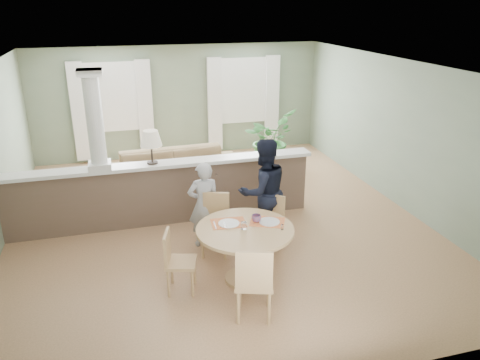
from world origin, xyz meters
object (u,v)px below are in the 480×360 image
object	(u,v)px
sofa	(175,172)
child_person	(204,205)
houseplant	(269,139)
chair_far_boy	(216,221)
chair_far_man	(270,221)
chair_side	(176,259)
man_person	(263,191)
chair_near	(254,280)
dining_table	(245,239)

from	to	relation	value
sofa	child_person	bearing A→B (deg)	-90.07
houseplant	child_person	bearing A→B (deg)	-123.74
chair_far_boy	chair_far_man	world-z (taller)	chair_far_boy
chair_side	man_person	world-z (taller)	man_person
man_person	chair_near	bearing A→B (deg)	58.61
sofa	dining_table	size ratio (longest dim) A/B	2.07
sofa	chair_far_boy	bearing A→B (deg)	-87.64
houseplant	chair_near	xyz separation A→B (m)	(-2.02, -5.34, -0.10)
sofa	child_person	distance (m)	2.43
sofa	man_person	bearing A→B (deg)	-70.25
chair_far_boy	man_person	world-z (taller)	man_person
houseplant	chair_near	world-z (taller)	houseplant
sofa	chair_near	size ratio (longest dim) A/B	2.73
chair_side	chair_far_man	bearing A→B (deg)	-49.21
houseplant	chair_far_man	bearing A→B (deg)	-108.74
chair_far_man	child_person	bearing A→B (deg)	-159.01
chair_side	man_person	bearing A→B (deg)	-40.59
man_person	chair_side	bearing A→B (deg)	23.36
chair_near	man_person	distance (m)	2.06
sofa	dining_table	bearing A→B (deg)	-85.52
chair_far_boy	chair_side	distance (m)	1.16
sofa	child_person	world-z (taller)	child_person
chair_side	child_person	size ratio (longest dim) A/B	0.62
chair_side	houseplant	bearing A→B (deg)	-16.64
sofa	chair_far_man	size ratio (longest dim) A/B	3.11
houseplant	chair_far_man	world-z (taller)	houseplant
chair_near	man_person	world-z (taller)	man_person
child_person	dining_table	bearing A→B (deg)	106.73
houseplant	chair_near	distance (m)	5.71
dining_table	chair_near	xyz separation A→B (m)	(-0.14, -0.87, -0.08)
chair_far_boy	chair_near	xyz separation A→B (m)	(0.07, -1.77, 0.04)
sofa	man_person	world-z (taller)	man_person
chair_near	chair_side	world-z (taller)	chair_near
sofa	chair_near	bearing A→B (deg)	-88.78
dining_table	chair_side	bearing A→B (deg)	179.97
man_person	sofa	bearing A→B (deg)	-77.68
dining_table	chair_far_man	bearing A→B (deg)	50.16
dining_table	child_person	world-z (taller)	child_person
dining_table	chair_near	distance (m)	0.89
chair_near	chair_side	xyz separation A→B (m)	(-0.81, 0.87, -0.08)
chair_far_man	man_person	size ratio (longest dim) A/B	0.52
chair_near	chair_side	bearing A→B (deg)	-28.79
dining_table	chair_side	world-z (taller)	dining_table
chair_far_boy	chair_side	bearing A→B (deg)	-109.74
chair_near	chair_side	size ratio (longest dim) A/B	1.17
houseplant	chair_side	world-z (taller)	houseplant
chair_far_boy	chair_far_man	size ratio (longest dim) A/B	1.06
houseplant	chair_far_boy	distance (m)	4.14
houseplant	chair_near	bearing A→B (deg)	-110.73
chair_far_boy	chair_side	world-z (taller)	chair_far_boy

